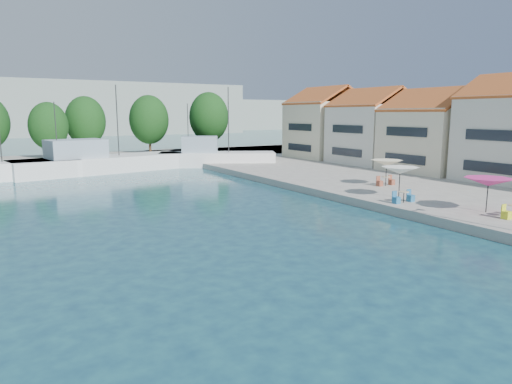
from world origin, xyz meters
TOP-DOWN VIEW (x-y plane):
  - quay_right at (22.00, 30.00)m, footprint 32.00×92.00m
  - quay_far at (-8.00, 67.00)m, footprint 90.00×16.00m
  - hill_east at (40.00, 180.00)m, footprint 140.00×40.00m
  - building_04 at (24.00, 33.00)m, footprint 9.00×8.80m
  - building_05 at (24.00, 42.00)m, footprint 8.40×8.80m
  - building_06 at (24.00, 51.00)m, footprint 9.00×8.80m
  - trawler_03 at (-5.76, 54.34)m, footprint 20.02×8.21m
  - trawler_04 at (8.03, 53.01)m, footprint 14.44×9.92m
  - tree_05 at (-9.16, 68.26)m, footprint 5.08×5.08m
  - tree_06 at (-3.75, 72.00)m, footprint 5.75×5.75m
  - tree_07 at (5.12, 69.86)m, footprint 5.92×5.92m
  - tree_08 at (14.75, 69.14)m, footprint 6.34×6.34m
  - umbrella_pink at (9.70, 17.62)m, footprint 2.88×2.88m
  - umbrella_white at (8.79, 23.74)m, footprint 2.63×2.63m
  - umbrella_cream at (12.07, 28.15)m, footprint 2.61×2.61m
  - cafe_table_02 at (7.72, 22.34)m, footprint 1.82×0.70m
  - cafe_table_03 at (12.27, 28.34)m, footprint 1.82×0.70m

SIDE VIEW (x-z plane):
  - quay_right at x=22.00m, z-range 0.00..0.60m
  - quay_far at x=-8.00m, z-range 0.00..0.60m
  - cafe_table_02 at x=7.72m, z-range 0.51..1.27m
  - cafe_table_03 at x=12.27m, z-range 0.51..1.27m
  - trawler_03 at x=-5.76m, z-range -4.03..6.17m
  - trawler_04 at x=8.03m, z-range -4.03..6.17m
  - umbrella_pink at x=9.70m, z-range 1.41..3.54m
  - umbrella_cream at x=12.07m, z-range 1.44..3.64m
  - umbrella_white at x=8.79m, z-range 1.47..3.71m
  - tree_05 at x=-9.16m, z-range 1.18..8.70m
  - building_04 at x=24.00m, z-range 0.42..9.62m
  - building_05 at x=24.00m, z-range 0.41..10.11m
  - building_06 at x=24.00m, z-range 0.40..10.60m
  - tree_06 at x=-3.75m, z-range 1.26..9.76m
  - tree_07 at x=5.12m, z-range 1.28..10.04m
  - hill_east at x=40.00m, z-range 0.00..12.00m
  - tree_08 at x=14.75m, z-range 1.32..10.72m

